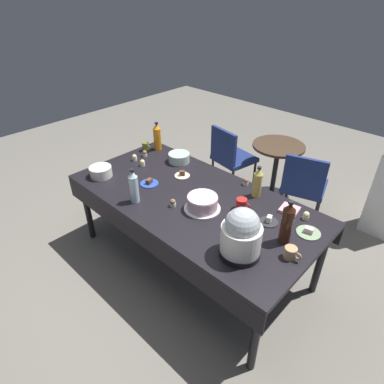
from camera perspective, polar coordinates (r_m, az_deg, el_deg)
name	(u,v)px	position (r m, az deg, el deg)	size (l,w,h in m)	color
ground	(192,260)	(3.26, 0.00, -11.90)	(9.00, 9.00, 0.00)	slate
potluck_table	(192,203)	(2.81, 0.00, -1.91)	(2.20, 1.10, 0.75)	black
frosted_layer_cake	(202,203)	(2.60, 1.83, -1.95)	(0.30, 0.30, 0.12)	silver
slow_cooker	(241,234)	(2.15, 8.64, -7.35)	(0.28, 0.28, 0.36)	black
glass_salad_bowl	(179,158)	(3.32, -2.28, 6.05)	(0.22, 0.22, 0.09)	#B2C6BC
ceramic_snack_bowl	(101,172)	(3.17, -15.69, 3.47)	(0.21, 0.21, 0.10)	silver
dessert_plate_charcoal	(269,221)	(2.56, 13.33, -4.93)	(0.14, 0.14, 0.06)	#2D2D33
dessert_plate_sage	(309,232)	(2.54, 19.75, -6.60)	(0.18, 0.18, 0.05)	#8CA87F
dessert_plate_cobalt	(149,183)	(2.98, -7.50, 1.62)	(0.17, 0.17, 0.05)	#2D4CB2
dessert_plate_cream	(182,175)	(3.08, -1.74, 3.03)	(0.14, 0.14, 0.05)	beige
cupcake_mint	(135,158)	(3.40, -10.04, 5.95)	(0.05, 0.05, 0.07)	beige
cupcake_lemon	(142,163)	(3.28, -8.69, 5.06)	(0.05, 0.05, 0.07)	beige
cupcake_vanilla	(145,153)	(3.47, -8.30, 6.70)	(0.05, 0.05, 0.07)	beige
cupcake_rose	(246,182)	(2.97, 9.40, 1.78)	(0.05, 0.05, 0.07)	beige
cupcake_berry	(173,203)	(2.65, -3.39, -1.93)	(0.05, 0.05, 0.07)	beige
cupcake_cocoa	(306,216)	(2.66, 19.36, -3.93)	(0.05, 0.05, 0.07)	beige
soda_bottle_cola	(287,223)	(2.32, 16.30, -5.30)	(0.08, 0.08, 0.34)	#33190F
soda_bottle_ginger_ale	(257,183)	(2.78, 11.40, 1.61)	(0.07, 0.07, 0.28)	gold
soda_bottle_orange_juice	(157,137)	(3.57, -6.12, 9.58)	(0.08, 0.08, 0.31)	orange
soda_bottle_water	(134,187)	(2.69, -10.16, 0.88)	(0.08, 0.08, 0.31)	silver
coffee_mug_olive	(146,147)	(3.58, -8.11, 7.86)	(0.11, 0.07, 0.10)	olive
coffee_mug_tan	(291,253)	(2.28, 16.92, -10.17)	(0.12, 0.08, 0.08)	tan
coffee_mug_red	(242,204)	(2.64, 8.70, -2.11)	(0.13, 0.09, 0.09)	#B2231E
paper_napkin_stack	(289,209)	(2.72, 16.72, -2.95)	(0.14, 0.14, 0.02)	pink
maroon_chair_left	(230,155)	(4.07, 6.72, 6.42)	(0.51, 0.51, 0.85)	navy
maroon_chair_right	(304,184)	(3.65, 18.99, 1.36)	(0.55, 0.55, 0.85)	navy
round_cafe_table	(276,162)	(4.00, 14.54, 5.11)	(0.60, 0.60, 0.72)	#473323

